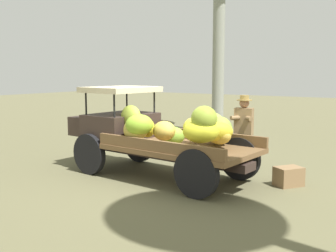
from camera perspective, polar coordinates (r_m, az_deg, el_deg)
name	(u,v)px	position (r m, az deg, el deg)	size (l,w,h in m)	color
ground_plane	(157,175)	(8.84, -1.58, -6.94)	(60.00, 60.00, 0.00)	brown
truck	(153,132)	(8.67, -2.11, -0.90)	(4.54, 2.02, 1.88)	#362924
farmer	(244,128)	(9.32, 10.54, -0.25)	(0.52, 0.48, 1.70)	#4A5268
wooden_crate	(289,176)	(8.36, 16.53, -6.78)	(0.51, 0.36, 0.37)	olive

